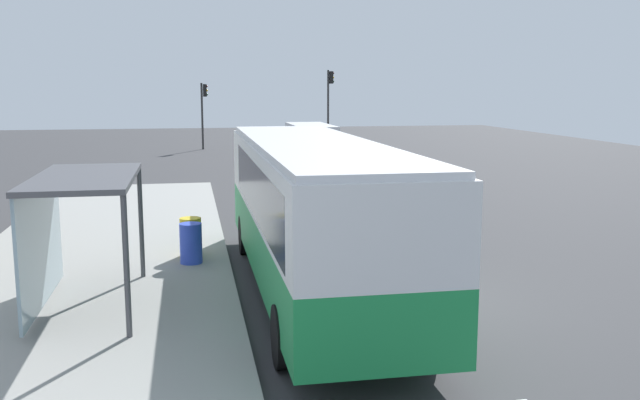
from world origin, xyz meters
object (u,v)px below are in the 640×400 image
at_px(white_van, 311,143).
at_px(bus_shelter, 69,207).
at_px(traffic_light_far_side, 203,105).
at_px(recycling_bin_blue, 191,243).
at_px(traffic_light_near_side, 329,97).
at_px(recycling_bin_yellow, 191,237).
at_px(bus, 313,208).
at_px(sedan_near, 290,141).

relative_size(white_van, bus_shelter, 1.30).
relative_size(traffic_light_far_side, bus_shelter, 1.13).
xyz_separation_m(recycling_bin_blue, traffic_light_near_side, (9.70, 31.45, 2.90)).
bearing_deg(recycling_bin_yellow, white_van, 71.77).
relative_size(recycling_bin_blue, traffic_light_near_side, 0.18).
distance_m(recycling_bin_yellow, traffic_light_far_side, 31.66).
bearing_deg(traffic_light_far_side, recycling_bin_blue, -91.96).
bearing_deg(recycling_bin_blue, recycling_bin_yellow, 90.00).
height_order(bus, traffic_light_near_side, traffic_light_near_side).
relative_size(bus, recycling_bin_yellow, 11.60).
height_order(white_van, recycling_bin_yellow, white_van).
bearing_deg(white_van, sedan_near, 89.32).
height_order(recycling_bin_blue, bus_shelter, bus_shelter).
height_order(recycling_bin_yellow, traffic_light_near_side, traffic_light_near_side).
relative_size(recycling_bin_yellow, traffic_light_far_side, 0.21).
xyz_separation_m(sedan_near, bus_shelter, (-8.71, -31.37, 1.31)).
height_order(sedan_near, traffic_light_far_side, traffic_light_far_side).
height_order(white_van, traffic_light_near_side, traffic_light_near_side).
distance_m(bus, recycling_bin_blue, 3.67).
bearing_deg(sedan_near, recycling_bin_yellow, -103.17).
xyz_separation_m(bus, sedan_near, (4.01, 30.88, -1.05)).
height_order(bus, recycling_bin_yellow, bus).
bearing_deg(traffic_light_far_side, recycling_bin_yellow, -92.01).
distance_m(bus, traffic_light_near_side, 34.67).
relative_size(recycling_bin_blue, traffic_light_far_side, 0.21).
bearing_deg(white_van, traffic_light_far_side, 113.59).
distance_m(bus, recycling_bin_yellow, 4.16).
xyz_separation_m(traffic_light_near_side, traffic_light_far_side, (-8.59, 0.80, -0.53)).
bearing_deg(traffic_light_far_side, sedan_near, -35.08).
distance_m(white_van, recycling_bin_yellow, 20.46).
bearing_deg(recycling_bin_blue, bus, -44.20).
bearing_deg(traffic_light_far_side, traffic_light_near_side, -5.32).
distance_m(bus, sedan_near, 31.16).
height_order(traffic_light_near_side, bus_shelter, traffic_light_near_side).
xyz_separation_m(bus, traffic_light_near_side, (7.21, 33.87, 1.71)).
relative_size(traffic_light_near_side, traffic_light_far_side, 1.19).
xyz_separation_m(recycling_bin_yellow, traffic_light_near_side, (9.70, 30.75, 2.90)).
bearing_deg(recycling_bin_yellow, recycling_bin_blue, -90.00).
bearing_deg(recycling_bin_yellow, bus_shelter, -121.50).
height_order(white_van, traffic_light_far_side, traffic_light_far_side).
bearing_deg(traffic_light_near_side, sedan_near, -136.93).
relative_size(sedan_near, bus_shelter, 1.11).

